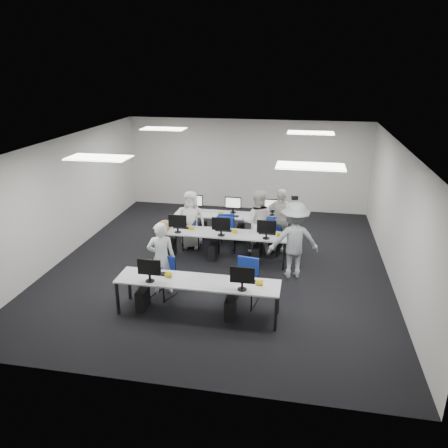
% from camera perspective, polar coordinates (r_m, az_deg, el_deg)
% --- Properties ---
extents(room, '(9.00, 9.02, 3.00)m').
position_cam_1_polar(room, '(10.40, -0.40, 2.41)').
color(room, black).
rests_on(room, ground).
extents(ceiling_panels, '(5.20, 4.60, 0.02)m').
position_cam_1_polar(ceiling_panels, '(10.04, -0.42, 10.50)').
color(ceiling_panels, white).
rests_on(ceiling_panels, room).
extents(desk_front, '(3.20, 0.70, 0.73)m').
position_cam_1_polar(desk_front, '(8.55, -3.48, -7.72)').
color(desk_front, '#BABBBF').
rests_on(desk_front, ground).
extents(desk_mid, '(3.20, 0.70, 0.73)m').
position_cam_1_polar(desk_mid, '(10.86, -0.19, -1.39)').
color(desk_mid, '#BABBBF').
rests_on(desk_mid, ground).
extents(desk_back, '(3.20, 0.70, 0.73)m').
position_cam_1_polar(desk_back, '(12.15, 1.05, 1.00)').
color(desk_back, '#BABBBF').
rests_on(desk_back, ground).
extents(equipment_front, '(2.51, 0.41, 1.19)m').
position_cam_1_polar(equipment_front, '(8.74, -4.70, -9.52)').
color(equipment_front, '#0B4398').
rests_on(equipment_front, desk_front).
extents(equipment_mid, '(2.91, 0.41, 1.19)m').
position_cam_1_polar(equipment_mid, '(11.00, -1.18, -2.92)').
color(equipment_mid, white).
rests_on(equipment_mid, desk_mid).
extents(equipment_back, '(2.91, 0.41, 1.19)m').
position_cam_1_polar(equipment_back, '(12.25, 1.94, -0.45)').
color(equipment_back, white).
rests_on(equipment_back, desk_back).
extents(chair_0, '(0.56, 0.58, 0.87)m').
position_cam_1_polar(chair_0, '(9.45, -7.98, -7.79)').
color(chair_0, navy).
rests_on(chair_0, ground).
extents(chair_1, '(0.55, 0.58, 0.96)m').
position_cam_1_polar(chair_1, '(9.08, 2.75, -8.62)').
color(chair_1, navy).
rests_on(chair_1, ground).
extents(chair_2, '(0.60, 0.63, 0.94)m').
position_cam_1_polar(chair_2, '(11.79, -4.49, -1.67)').
color(chair_2, navy).
rests_on(chair_2, ground).
extents(chair_3, '(0.56, 0.59, 0.94)m').
position_cam_1_polar(chair_3, '(11.59, 0.32, -2.01)').
color(chair_3, navy).
rests_on(chair_3, ground).
extents(chair_4, '(0.50, 0.54, 0.93)m').
position_cam_1_polar(chair_4, '(11.48, 6.16, -2.38)').
color(chair_4, navy).
rests_on(chair_4, ground).
extents(chair_5, '(0.47, 0.50, 0.83)m').
position_cam_1_polar(chair_5, '(11.89, -4.22, -1.64)').
color(chair_5, navy).
rests_on(chair_5, ground).
extents(chair_6, '(0.48, 0.52, 0.93)m').
position_cam_1_polar(chair_6, '(11.77, 0.34, -1.66)').
color(chair_6, navy).
rests_on(chair_6, ground).
extents(chair_7, '(0.50, 0.54, 0.99)m').
position_cam_1_polar(chair_7, '(11.60, 5.34, -1.98)').
color(chair_7, navy).
rests_on(chair_7, ground).
extents(handbag, '(0.36, 0.25, 0.27)m').
position_cam_1_polar(handbag, '(11.05, -7.69, -0.15)').
color(handbag, '#9F8252').
rests_on(handbag, desk_mid).
extents(student_0, '(0.67, 0.53, 1.62)m').
position_cam_1_polar(student_0, '(9.35, -8.17, -4.46)').
color(student_0, '#B9B6AF').
rests_on(student_0, ground).
extents(student_1, '(0.89, 0.73, 1.71)m').
position_cam_1_polar(student_1, '(11.25, 4.37, 0.28)').
color(student_1, '#B9B6AF').
rests_on(student_1, ground).
extents(student_2, '(0.79, 0.54, 1.56)m').
position_cam_1_polar(student_2, '(11.63, -4.32, 0.57)').
color(student_2, '#B9B6AF').
rests_on(student_2, ground).
extents(student_3, '(1.03, 0.57, 1.67)m').
position_cam_1_polar(student_3, '(11.52, 7.31, 0.56)').
color(student_3, '#B9B6AF').
rests_on(student_3, ground).
extents(photographer, '(1.29, 0.93, 1.81)m').
position_cam_1_polar(photographer, '(10.06, 9.12, -2.12)').
color(photographer, gray).
rests_on(photographer, ground).
extents(dslr_camera, '(0.18, 0.21, 0.10)m').
position_cam_1_polar(dslr_camera, '(9.90, 9.22, 3.44)').
color(dslr_camera, black).
rests_on(dslr_camera, photographer).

